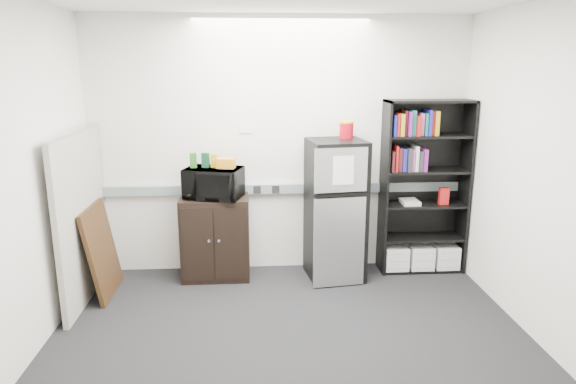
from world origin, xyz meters
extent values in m
plane|color=black|center=(0.00, 0.00, 0.00)|extent=(4.00, 4.00, 0.00)
cube|color=white|center=(0.00, 1.75, 1.35)|extent=(4.00, 0.02, 2.70)
cube|color=white|center=(2.00, 0.00, 1.35)|extent=(0.02, 3.50, 2.70)
cube|color=white|center=(-2.00, 0.00, 1.35)|extent=(0.02, 3.50, 2.70)
cube|color=slate|center=(0.00, 1.72, 0.90)|extent=(3.92, 0.05, 0.10)
cube|color=white|center=(-0.35, 1.74, 1.55)|extent=(0.14, 0.00, 0.10)
cube|color=black|center=(1.09, 1.56, 0.93)|extent=(0.02, 0.34, 1.85)
cube|color=black|center=(1.97, 1.56, 0.93)|extent=(0.02, 0.34, 1.85)
cube|color=black|center=(1.53, 1.72, 0.93)|extent=(0.90, 0.02, 1.85)
cube|color=black|center=(1.53, 1.56, 1.84)|extent=(0.90, 0.34, 0.02)
cube|color=black|center=(1.53, 1.56, 0.02)|extent=(0.85, 0.32, 0.03)
cube|color=black|center=(1.53, 1.56, 0.37)|extent=(0.85, 0.32, 0.03)
cube|color=black|center=(1.53, 1.56, 0.74)|extent=(0.85, 0.32, 0.02)
cube|color=black|center=(1.53, 1.56, 1.11)|extent=(0.85, 0.32, 0.02)
cube|color=black|center=(1.53, 1.56, 1.48)|extent=(0.85, 0.32, 0.02)
cube|color=silver|center=(1.25, 1.55, 0.16)|extent=(0.25, 0.30, 0.25)
cube|color=silver|center=(1.53, 1.55, 0.16)|extent=(0.25, 0.30, 0.25)
cube|color=silver|center=(1.81, 1.55, 0.16)|extent=(0.25, 0.30, 0.25)
cube|color=#9B9589|center=(-1.90, 1.08, 0.80)|extent=(0.05, 1.30, 1.60)
cube|color=#B2B2B7|center=(-1.90, 1.08, 1.61)|extent=(0.06, 1.30, 0.02)
cube|color=black|center=(-0.69, 1.50, 0.44)|extent=(0.70, 0.44, 0.87)
cube|color=black|center=(-0.86, 1.28, 0.44)|extent=(0.32, 0.01, 0.77)
cube|color=black|center=(-0.53, 1.28, 0.44)|extent=(0.32, 0.01, 0.77)
cylinder|color=#B2B2B7|center=(-0.74, 1.27, 0.48)|extent=(0.02, 0.02, 0.02)
cylinder|color=#B2B2B7|center=(-0.64, 1.27, 0.48)|extent=(0.02, 0.02, 0.02)
imported|color=black|center=(-0.69, 1.48, 1.03)|extent=(0.64, 0.51, 0.31)
cube|color=#235C1A|center=(-0.89, 1.52, 1.26)|extent=(0.08, 0.06, 0.15)
cube|color=#0D3B22|center=(-0.77, 1.52, 1.26)|extent=(0.08, 0.07, 0.15)
cube|color=#C69712|center=(-0.68, 1.52, 1.25)|extent=(0.08, 0.06, 0.14)
cube|color=orange|center=(-0.56, 1.47, 1.23)|extent=(0.20, 0.14, 0.10)
cube|color=black|center=(0.56, 1.43, 0.72)|extent=(0.62, 0.62, 1.44)
cube|color=silver|center=(0.56, 1.14, 1.21)|extent=(0.52, 0.09, 0.43)
cube|color=silver|center=(0.56, 1.14, 0.48)|extent=(0.52, 0.09, 0.92)
cube|color=black|center=(0.56, 1.13, 0.97)|extent=(0.52, 0.08, 0.03)
cube|color=white|center=(0.58, 1.13, 1.21)|extent=(0.21, 0.03, 0.28)
cube|color=black|center=(0.56, 1.43, 1.45)|extent=(0.62, 0.62, 0.02)
cylinder|color=#AB0718|center=(0.67, 1.55, 1.55)|extent=(0.14, 0.14, 0.17)
cylinder|color=gold|center=(0.67, 1.55, 1.65)|extent=(0.14, 0.14, 0.02)
cube|color=black|center=(-1.77, 1.16, 0.45)|extent=(0.19, 0.70, 0.89)
cube|color=beige|center=(-1.75, 1.16, 0.45)|extent=(0.13, 0.59, 0.75)
camera|label=1|loc=(-0.28, -3.64, 2.20)|focal=32.00mm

